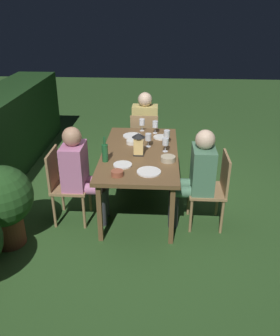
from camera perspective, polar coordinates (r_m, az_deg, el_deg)
name	(u,v)px	position (r m, az deg, el deg)	size (l,w,h in m)	color
ground_plane	(140,204)	(4.49, 0.00, -5.89)	(16.00, 16.00, 0.00)	#2D5123
dining_table	(140,156)	(4.18, 0.00, 2.02)	(1.67, 0.89, 0.73)	brown
chair_side_left_a	(213,187)	(3.96, 11.88, -3.03)	(0.42, 0.40, 0.87)	#9E7A51
person_in_green	(196,174)	(3.87, 9.22, -1.00)	(0.38, 0.47, 1.15)	#4C7A5B
chair_side_right_a	(65,182)	(4.06, -12.25, -2.32)	(0.42, 0.40, 0.87)	#9E7A51
person_in_pink	(81,171)	(3.94, -9.72, -0.48)	(0.38, 0.47, 1.15)	#C675A3
chair_head_far	(144,138)	(5.25, 0.73, 4.89)	(0.40, 0.42, 0.87)	#9E7A51
person_in_mustard	(145,124)	(5.38, 0.84, 7.14)	(0.48, 0.38, 1.15)	tan
lantern_centerpiece	(139,143)	(4.01, -0.23, 4.16)	(0.15, 0.15, 0.27)	black
green_bottle_on_table	(105,152)	(3.87, -5.75, 2.57)	(0.07, 0.07, 0.29)	#1E5B2D
wine_glass_a	(155,125)	(4.71, 2.51, 7.08)	(0.08, 0.08, 0.17)	silver
wine_glass_b	(167,134)	(4.38, 4.41, 5.52)	(0.08, 0.08, 0.17)	silver
wine_glass_c	(142,123)	(4.80, 0.33, 7.45)	(0.08, 0.08, 0.17)	silver
wine_glass_d	(148,138)	(4.25, 1.36, 4.98)	(0.08, 0.08, 0.17)	silver
wine_glass_e	(165,142)	(4.12, 4.19, 4.22)	(0.08, 0.08, 0.17)	silver
plate_a	(132,136)	(4.63, -1.25, 5.29)	(0.25, 0.25, 0.01)	white
plate_b	(123,165)	(3.80, -2.86, 0.53)	(0.21, 0.21, 0.01)	white
plate_c	(161,137)	(4.58, 3.51, 5.05)	(0.21, 0.21, 0.01)	white
plate_d	(149,172)	(3.64, 1.46, -0.62)	(0.25, 0.25, 0.01)	white
bowl_olives	(132,142)	(4.38, -1.39, 4.30)	(0.13, 0.13, 0.05)	silver
bowl_bread	(168,159)	(3.90, 4.61, 1.54)	(0.16, 0.16, 0.06)	#BCAD8E
bowl_salad	(117,173)	(3.57, -3.74, -0.83)	(0.13, 0.13, 0.06)	#9E5138
potted_plant_corner	(3,201)	(3.81, -21.57, -4.98)	(0.63, 0.63, 0.89)	brown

